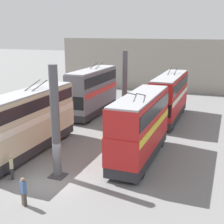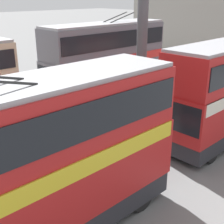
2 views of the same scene
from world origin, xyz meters
The scene contains 13 objects.
ground_plane centered at (0.00, 0.00, 0.00)m, with size 240.00×240.00×0.00m, color slate.
depot_back_wall centered at (34.82, 0.00, 4.28)m, with size 0.50×36.00×8.55m.
support_column_near centered at (0.96, 0.00, 3.80)m, with size 1.08×1.08×7.85m.
support_column_far centered at (15.54, 0.00, 3.80)m, with size 1.08×1.08×7.85m.
bus_left_near centered at (5.97, -4.52, 2.96)m, with size 9.46×2.54×5.83m.
bus_left_far centered at (18.02, -4.52, 2.92)m, with size 10.52×2.54×5.74m.
bus_right_mid centered at (4.15, 4.52, 2.94)m, with size 11.07×2.54×5.78m.
bus_right_far centered at (17.00, 4.52, 3.12)m, with size 9.72×2.54×6.11m.
person_by_left_row centered at (5.32, -2.01, 0.97)m, with size 0.48×0.40×1.82m.
person_by_right_row centered at (-0.54, 2.72, 0.97)m, with size 0.48×0.44×1.82m.
person_aisle_midway centered at (11.52, -0.65, 0.94)m, with size 0.45×0.30×1.77m.
person_aisle_foreground centered at (-3.03, -0.09, 0.95)m, with size 0.41×0.48×1.78m.
oil_drum centered at (4.82, 2.49, 0.45)m, with size 0.55×0.55×0.91m.
Camera 1 is at (-16.45, -10.71, 10.03)m, focal length 50.00 mm.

